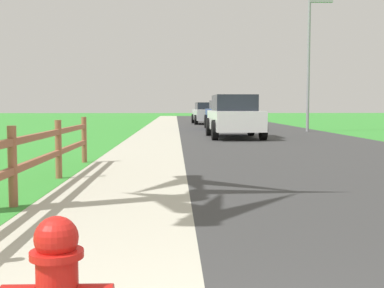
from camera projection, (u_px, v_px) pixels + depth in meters
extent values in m
plane|color=green|center=(179.00, 129.00, 26.52)|extent=(120.00, 120.00, 0.00)
cube|color=#373737|center=(240.00, 128.00, 28.63)|extent=(7.00, 66.00, 0.01)
cube|color=#BAB6A1|center=(125.00, 128.00, 28.41)|extent=(6.00, 66.00, 0.01)
cube|color=green|center=(99.00, 128.00, 28.36)|extent=(5.00, 66.00, 0.00)
cylinder|color=red|center=(57.00, 254.00, 2.39)|extent=(0.25, 0.25, 0.03)
sphere|color=red|center=(56.00, 238.00, 2.38)|extent=(0.21, 0.21, 0.21)
cube|color=#A91511|center=(56.00, 224.00, 2.38)|extent=(0.04, 0.04, 0.04)
cylinder|color=#93593E|center=(13.00, 167.00, 6.13)|extent=(0.11, 0.11, 1.00)
cylinder|color=#93593E|center=(58.00, 149.00, 8.54)|extent=(0.11, 0.11, 1.00)
cylinder|color=#93593E|center=(84.00, 140.00, 10.96)|extent=(0.11, 0.11, 1.00)
cube|color=#93593E|center=(13.00, 171.00, 6.13)|extent=(0.07, 9.69, 0.09)
cube|color=#93593E|center=(12.00, 142.00, 6.10)|extent=(0.07, 9.69, 0.09)
cube|color=white|center=(234.00, 120.00, 19.53)|extent=(1.80, 4.44, 0.73)
cube|color=#1E232B|center=(234.00, 103.00, 19.62)|extent=(1.57, 2.35, 0.61)
cylinder|color=black|center=(263.00, 130.00, 18.23)|extent=(0.23, 0.74, 0.74)
cylinder|color=black|center=(215.00, 130.00, 18.15)|extent=(0.23, 0.74, 0.74)
cylinder|color=black|center=(251.00, 127.00, 20.96)|extent=(0.23, 0.74, 0.74)
cylinder|color=black|center=(209.00, 127.00, 20.88)|extent=(0.23, 0.74, 0.74)
cube|color=navy|center=(227.00, 116.00, 26.73)|extent=(2.03, 4.62, 0.76)
cube|color=#1E232B|center=(227.00, 105.00, 26.72)|extent=(1.74, 2.10, 0.45)
cylinder|color=black|center=(249.00, 123.00, 25.40)|extent=(0.24, 0.75, 0.75)
cylinder|color=black|center=(211.00, 123.00, 25.29)|extent=(0.24, 0.75, 0.75)
cylinder|color=black|center=(241.00, 121.00, 28.22)|extent=(0.24, 0.75, 0.75)
cylinder|color=black|center=(207.00, 121.00, 28.12)|extent=(0.24, 0.75, 0.75)
cube|color=#B7BABF|center=(208.00, 115.00, 34.42)|extent=(2.03, 4.58, 0.73)
cube|color=#1E232B|center=(208.00, 106.00, 34.48)|extent=(1.74, 2.49, 0.46)
cylinder|color=black|center=(225.00, 120.00, 33.11)|extent=(0.24, 0.65, 0.65)
cylinder|color=black|center=(196.00, 120.00, 32.99)|extent=(0.24, 0.65, 0.65)
cylinder|color=black|center=(220.00, 119.00, 35.90)|extent=(0.24, 0.65, 0.65)
cylinder|color=black|center=(193.00, 119.00, 35.78)|extent=(0.24, 0.65, 0.65)
cylinder|color=gray|center=(308.00, 65.00, 24.05)|extent=(0.14, 0.14, 6.33)
cube|color=#999999|center=(321.00, 1.00, 23.84)|extent=(1.10, 0.20, 0.14)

